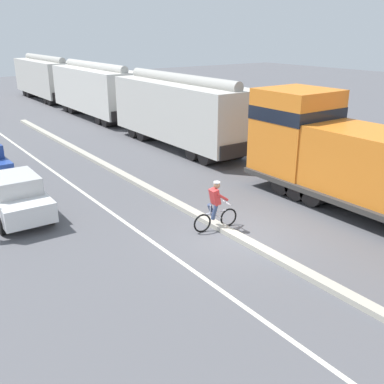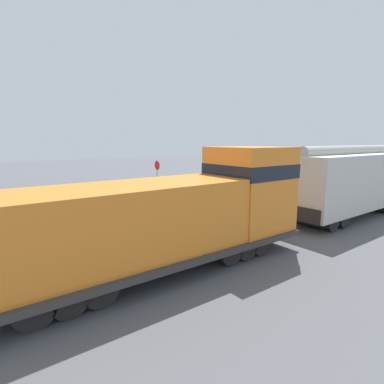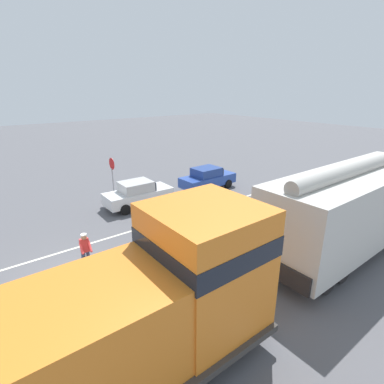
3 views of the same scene
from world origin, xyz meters
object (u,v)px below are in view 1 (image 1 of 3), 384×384
object	(u,v)px
locomotive	(368,166)
parked_car_white	(15,196)
hopper_car_lead	(181,112)
hopper_car_trailing	(46,78)
hopper_car_middle	(96,90)
cyclist	(215,207)

from	to	relation	value
locomotive	parked_car_white	xyz separation A→B (m)	(-10.66, 7.07, -0.98)
hopper_car_lead	hopper_car_trailing	bearing A→B (deg)	90.00
hopper_car_middle	hopper_car_lead	bearing A→B (deg)	-90.00
cyclist	hopper_car_middle	bearing A→B (deg)	75.93
hopper_car_lead	cyclist	xyz separation A→B (m)	(-5.45, -10.16, -1.26)
hopper_car_lead	hopper_car_middle	xyz separation A→B (m)	(0.00, 11.60, 0.00)
locomotive	hopper_car_trailing	bearing A→B (deg)	90.00
hopper_car_lead	parked_car_white	xyz separation A→B (m)	(-10.66, -5.08, -1.26)
hopper_car_lead	cyclist	distance (m)	11.60
locomotive	parked_car_white	distance (m)	12.83
parked_car_white	cyclist	xyz separation A→B (m)	(5.21, -5.07, 0.00)
locomotive	hopper_car_middle	bearing A→B (deg)	90.00
hopper_car_trailing	cyclist	xyz separation A→B (m)	(-5.45, -33.36, -1.26)
locomotive	hopper_car_trailing	distance (m)	35.36
hopper_car_trailing	cyclist	size ratio (longest dim) A/B	6.18
hopper_car_middle	parked_car_white	size ratio (longest dim) A/B	2.51
hopper_car_middle	locomotive	bearing A→B (deg)	-90.00
hopper_car_middle	parked_car_white	world-z (taller)	hopper_car_middle
parked_car_white	locomotive	bearing A→B (deg)	-33.56
locomotive	hopper_car_lead	distance (m)	12.16
hopper_car_lead	hopper_car_trailing	xyz separation A→B (m)	(0.00, 23.20, 0.00)
hopper_car_middle	parked_car_white	bearing A→B (deg)	-122.58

